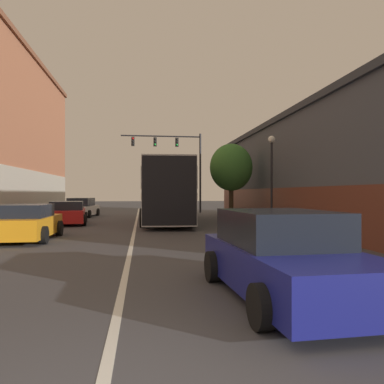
# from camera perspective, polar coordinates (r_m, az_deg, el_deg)

# --- Properties ---
(lane_center_line) EXTENTS (0.14, 46.96, 0.01)m
(lane_center_line) POSITION_cam_1_polar(r_m,az_deg,el_deg) (20.29, -8.64, -5.20)
(lane_center_line) COLOR silver
(lane_center_line) RESTS_ON ground_plane
(building_right_storefront) EXTENTS (8.24, 25.79, 5.87)m
(building_right_storefront) POSITION_cam_1_polar(r_m,az_deg,el_deg) (22.28, 22.20, 3.11)
(building_right_storefront) COLOR #4C515B
(building_right_storefront) RESTS_ON ground_plane
(bus) EXTENTS (3.32, 12.32, 3.58)m
(bus) POSITION_cam_1_polar(r_m,az_deg,el_deg) (23.30, -3.87, 0.38)
(bus) COLOR #B7B7BC
(bus) RESTS_ON ground_plane
(hatchback_foreground) EXTENTS (2.27, 4.44, 1.48)m
(hatchback_foreground) POSITION_cam_1_polar(r_m,az_deg,el_deg) (6.72, 13.75, -9.51)
(hatchback_foreground) COLOR navy
(hatchback_foreground) RESTS_ON ground_plane
(parked_car_left_near) EXTENTS (2.18, 4.19, 1.36)m
(parked_car_left_near) POSITION_cam_1_polar(r_m,az_deg,el_deg) (15.57, -24.03, -4.32)
(parked_car_left_near) COLOR orange
(parked_car_left_near) RESTS_ON ground_plane
(parked_car_left_mid) EXTENTS (2.25, 4.73, 1.42)m
(parked_car_left_mid) POSITION_cam_1_polar(r_m,az_deg,el_deg) (29.32, -16.43, -2.35)
(parked_car_left_mid) COLOR silver
(parked_car_left_mid) RESTS_ON ground_plane
(parked_car_left_far) EXTENTS (2.56, 4.62, 1.31)m
(parked_car_left_far) POSITION_cam_1_polar(r_m,az_deg,el_deg) (22.65, -18.47, -3.07)
(parked_car_left_far) COLOR red
(parked_car_left_far) RESTS_ON ground_plane
(traffic_signal_gantry) EXTENTS (7.24, 0.36, 7.21)m
(traffic_signal_gantry) POSITION_cam_1_polar(r_m,az_deg,el_deg) (33.99, -2.53, 5.78)
(traffic_signal_gantry) COLOR black
(traffic_signal_gantry) RESTS_ON ground_plane
(street_lamp) EXTENTS (0.32, 0.32, 4.42)m
(street_lamp) POSITION_cam_1_polar(r_m,az_deg,el_deg) (17.54, 12.03, 2.49)
(street_lamp) COLOR black
(street_lamp) RESTS_ON ground_plane
(street_tree_near) EXTENTS (2.56, 2.31, 4.74)m
(street_tree_near) POSITION_cam_1_polar(r_m,az_deg,el_deg) (22.54, 5.99, 3.71)
(street_tree_near) COLOR #3D2D1E
(street_tree_near) RESTS_ON ground_plane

